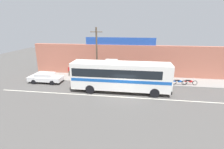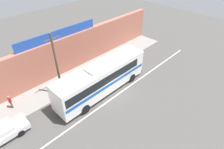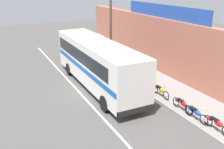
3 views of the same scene
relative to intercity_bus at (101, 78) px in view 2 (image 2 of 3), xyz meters
The scene contains 13 objects.
ground_plane 2.33m from the intercity_bus, 53.29° to the right, with size 70.00×70.00×0.00m, color #4F4C49.
sidewalk_slab 4.82m from the intercity_bus, 81.64° to the left, with size 30.00×3.60×0.14m, color gray.
storefront_facade 6.53m from the intercity_bus, 84.39° to the left, with size 30.00×0.70×4.80m, color #B26651.
storefront_billboard 7.31m from the intercity_bus, 95.85° to the left, with size 10.54×0.12×1.10m, color #234CAD.
road_center_stripe 2.72m from the intercity_bus, 68.92° to the right, with size 30.00×0.14×0.01m, color silver.
intercity_bus is the anchor object (origin of this frame).
parked_car 10.69m from the intercity_bus, behind, with size 4.58×1.90×1.37m.
utility_pole 4.86m from the intercity_bus, 139.74° to the left, with size 1.60×0.22×7.31m.
motorcycle_green 8.23m from the intercity_bus, 21.66° to the left, with size 1.85×0.56×0.94m.
motorcycle_purple 7.16m from the intercity_bus, 25.90° to the left, with size 1.85×0.56×0.94m.
motorcycle_black 9.57m from the intercity_bus, 19.37° to the left, with size 1.86×0.56×0.94m.
motorcycle_blue 5.27m from the intercity_bus, 38.07° to the left, with size 1.88×0.56×0.94m.
pedestrian_far_right 9.63m from the intercity_bus, 150.31° to the left, with size 0.30×0.48×1.60m.
Camera 2 is at (-11.48, -11.41, 14.34)m, focal length 29.84 mm.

